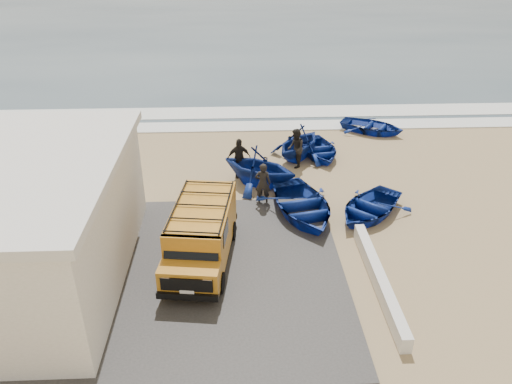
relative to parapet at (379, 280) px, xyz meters
name	(u,v)px	position (x,y,z in m)	size (l,w,h in m)	color
ground	(229,240)	(-5.00, 3.00, -0.28)	(160.00, 160.00, 0.00)	tan
slab	(171,273)	(-7.00, 1.00, -0.25)	(12.00, 10.00, 0.05)	#3D3A37
ocean	(231,12)	(-5.00, 59.00, -0.27)	(180.00, 88.00, 0.01)	#385166
surf_line	(230,126)	(-5.00, 15.00, -0.25)	(180.00, 1.60, 0.06)	white
surf_wash	(230,113)	(-5.00, 17.50, -0.26)	(180.00, 2.20, 0.04)	white
parapet	(379,280)	(0.00, 0.00, 0.00)	(0.35, 6.00, 0.55)	silver
van	(201,232)	(-5.93, 1.79, 0.87)	(2.55, 5.17, 2.13)	orange
boat_near_left	(302,205)	(-1.98, 4.73, 0.19)	(3.18, 4.45, 0.92)	navy
boat_near_right	(369,207)	(0.78, 4.57, 0.12)	(2.69, 3.77, 0.78)	navy
boat_mid_left	(259,166)	(-3.62, 7.46, 0.68)	(3.12, 3.61, 1.90)	navy
boat_mid_right	(319,149)	(-0.35, 10.62, 0.09)	(2.50, 3.50, 0.73)	navy
boat_far_left	(299,142)	(-1.46, 10.32, 0.62)	(2.95, 3.41, 1.80)	navy
boat_far_right	(372,126)	(3.21, 13.79, 0.10)	(2.59, 3.62, 0.75)	navy
fisherman_front	(263,183)	(-3.53, 5.86, 0.65)	(0.67, 0.44, 1.84)	black
fisherman_middle	(296,148)	(-1.73, 9.38, 0.70)	(0.95, 0.74, 1.96)	black
fisherman_back	(239,158)	(-4.53, 8.40, 0.69)	(1.13, 0.47, 1.93)	black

